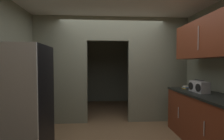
{
  "coord_description": "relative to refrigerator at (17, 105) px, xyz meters",
  "views": [
    {
      "loc": [
        -0.27,
        -2.65,
        1.44
      ],
      "look_at": [
        -0.04,
        0.78,
        1.31
      ],
      "focal_mm": 25.71,
      "sensor_mm": 36.0,
      "label": 1
    }
  ],
  "objects": [
    {
      "name": "kitchen_overhead_slab",
      "position": [
        1.48,
        0.68,
        1.76
      ],
      "size": [
        4.16,
        6.61,
        0.06
      ],
      "primitive_type": "cube",
      "color": "silver"
    },
    {
      "name": "kitchen_partition",
      "position": [
        1.51,
        1.6,
        0.52
      ],
      "size": [
        3.76,
        0.12,
        2.59
      ],
      "color": "gray",
      "rests_on": "ground"
    },
    {
      "name": "adjoining_room_shell",
      "position": [
        1.48,
        3.25,
        0.44
      ],
      "size": [
        3.76,
        2.32,
        2.59
      ],
      "color": "gray",
      "rests_on": "ground"
    },
    {
      "name": "refrigerator",
      "position": [
        0.0,
        0.0,
        0.0
      ],
      "size": [
        0.84,
        0.72,
        1.71
      ],
      "color": "black",
      "rests_on": "ground"
    },
    {
      "name": "lower_cabinet_run",
      "position": [
        3.04,
        0.29,
        -0.39
      ],
      "size": [
        0.64,
        1.81,
        0.92
      ],
      "color": "maroon",
      "rests_on": "ground"
    },
    {
      "name": "upper_cabinet_counterside",
      "position": [
        3.04,
        0.29,
        1.03
      ],
      "size": [
        0.36,
        1.63,
        0.68
      ],
      "color": "maroon"
    },
    {
      "name": "boombox",
      "position": [
        3.01,
        0.47,
        0.17
      ],
      "size": [
        0.19,
        0.38,
        0.23
      ],
      "color": "#B2B2B7",
      "rests_on": "lower_cabinet_run"
    },
    {
      "name": "book_stack",
      "position": [
        3.01,
        0.93,
        0.09
      ],
      "size": [
        0.13,
        0.16,
        0.05
      ],
      "color": "gold",
      "rests_on": "lower_cabinet_run"
    }
  ]
}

